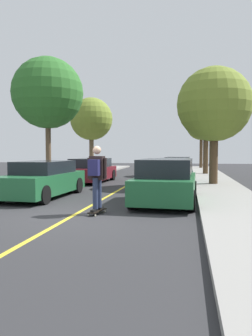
{
  "coord_description": "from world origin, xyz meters",
  "views": [
    {
      "loc": [
        3.07,
        -8.32,
        1.75
      ],
      "look_at": [
        0.17,
        6.93,
        0.96
      ],
      "focal_mm": 35.06,
      "sensor_mm": 36.0,
      "label": 1
    }
  ],
  "objects_px": {
    "parked_car_left_nearest": "(44,180)",
    "skateboard": "(97,211)",
    "parked_car_right_nearest": "(166,181)",
    "skateboarder": "(97,174)",
    "street_tree_right_nearest": "(214,105)",
    "street_tree_right_near": "(206,116)",
    "street_tree_right_far": "(201,125)",
    "parked_car_left_near": "(91,170)",
    "street_tree_left_near": "(91,119)",
    "parked_car_right_far": "(178,167)",
    "parked_car_right_near": "(174,171)",
    "street_tree_left_nearest": "(48,93)"
  },
  "relations": [
    {
      "from": "parked_car_right_nearest",
      "to": "street_tree_left_near",
      "type": "distance_m",
      "value": 15.36
    },
    {
      "from": "street_tree_right_nearest",
      "to": "parked_car_right_near",
      "type": "bearing_deg",
      "value": 156.54
    },
    {
      "from": "parked_car_left_nearest",
      "to": "street_tree_right_nearest",
      "type": "xyz_separation_m",
      "value": [
        6.67,
        5.25,
        3.38
      ]
    },
    {
      "from": "parked_car_right_far",
      "to": "skateboarder",
      "type": "bearing_deg",
      "value": -96.77
    },
    {
      "from": "parked_car_right_near",
      "to": "parked_car_right_far",
      "type": "xyz_separation_m",
      "value": [
        -0.0,
        5.88,
        -0.02
      ]
    },
    {
      "from": "parked_car_right_far",
      "to": "parked_car_left_near",
      "type": "bearing_deg",
      "value": -129.22
    },
    {
      "from": "parked_car_left_near",
      "to": "parked_car_right_nearest",
      "type": "xyz_separation_m",
      "value": [
        4.69,
        -6.75,
        0.06
      ]
    },
    {
      "from": "parked_car_right_near",
      "to": "street_tree_right_nearest",
      "type": "distance_m",
      "value": 4.0
    },
    {
      "from": "parked_car_right_nearest",
      "to": "parked_car_right_near",
      "type": "bearing_deg",
      "value": 90.0
    },
    {
      "from": "parked_car_right_nearest",
      "to": "street_tree_right_near",
      "type": "bearing_deg",
      "value": 81.61
    },
    {
      "from": "parked_car_right_nearest",
      "to": "street_tree_left_nearest",
      "type": "relative_size",
      "value": 0.67
    },
    {
      "from": "street_tree_right_nearest",
      "to": "parked_car_left_nearest",
      "type": "bearing_deg",
      "value": -141.75
    },
    {
      "from": "street_tree_right_near",
      "to": "street_tree_right_far",
      "type": "xyz_separation_m",
      "value": [
        0.0,
        8.68,
        0.04
      ]
    },
    {
      "from": "parked_car_left_nearest",
      "to": "skateboard",
      "type": "distance_m",
      "value": 4.14
    },
    {
      "from": "skateboard",
      "to": "skateboarder",
      "type": "bearing_deg",
      "value": -98.43
    },
    {
      "from": "street_tree_right_nearest",
      "to": "parked_car_right_nearest",
      "type": "bearing_deg",
      "value": -108.9
    },
    {
      "from": "skateboarder",
      "to": "parked_car_left_near",
      "type": "bearing_deg",
      "value": 107.73
    },
    {
      "from": "parked_car_right_nearest",
      "to": "parked_car_right_near",
      "type": "distance_m",
      "value": 6.61
    },
    {
      "from": "parked_car_left_near",
      "to": "street_tree_left_near",
      "type": "xyz_separation_m",
      "value": [
        -1.97,
        6.64,
        3.56
      ]
    },
    {
      "from": "street_tree_right_near",
      "to": "skateboard",
      "type": "relative_size",
      "value": 6.72
    },
    {
      "from": "parked_car_left_nearest",
      "to": "street_tree_left_nearest",
      "type": "distance_m",
      "value": 6.72
    },
    {
      "from": "skateboarder",
      "to": "street_tree_left_near",
      "type": "bearing_deg",
      "value": 107.23
    },
    {
      "from": "parked_car_right_nearest",
      "to": "street_tree_right_far",
      "type": "xyz_separation_m",
      "value": [
        1.97,
        22.04,
        3.58
      ]
    },
    {
      "from": "parked_car_left_near",
      "to": "street_tree_right_nearest",
      "type": "relative_size",
      "value": 0.78
    },
    {
      "from": "street_tree_right_far",
      "to": "parked_car_right_far",
      "type": "bearing_deg",
      "value": -101.68
    },
    {
      "from": "parked_car_right_nearest",
      "to": "parked_car_right_near",
      "type": "height_order",
      "value": "parked_car_right_nearest"
    },
    {
      "from": "parked_car_left_near",
      "to": "street_tree_left_nearest",
      "type": "height_order",
      "value": "street_tree_left_nearest"
    },
    {
      "from": "parked_car_right_near",
      "to": "street_tree_right_far",
      "type": "xyz_separation_m",
      "value": [
        1.97,
        15.43,
        3.63
      ]
    },
    {
      "from": "parked_car_left_nearest",
      "to": "street_tree_right_near",
      "type": "relative_size",
      "value": 0.79
    },
    {
      "from": "parked_car_left_nearest",
      "to": "parked_car_right_far",
      "type": "relative_size",
      "value": 1.0
    },
    {
      "from": "parked_car_right_far",
      "to": "parked_car_left_nearest",
      "type": "bearing_deg",
      "value": -111.37
    },
    {
      "from": "parked_car_left_near",
      "to": "street_tree_left_near",
      "type": "height_order",
      "value": "street_tree_left_near"
    },
    {
      "from": "parked_car_left_near",
      "to": "street_tree_right_nearest",
      "type": "distance_m",
      "value": 7.54
    },
    {
      "from": "parked_car_right_far",
      "to": "street_tree_right_near",
      "type": "relative_size",
      "value": 0.79
    },
    {
      "from": "street_tree_right_far",
      "to": "skateboard",
      "type": "xyz_separation_m",
      "value": [
        -3.74,
        -24.41,
        -4.24
      ]
    },
    {
      "from": "parked_car_left_near",
      "to": "street_tree_right_near",
      "type": "bearing_deg",
      "value": 44.77
    },
    {
      "from": "parked_car_left_nearest",
      "to": "skateboarder",
      "type": "bearing_deg",
      "value": -44.79
    },
    {
      "from": "parked_car_left_near",
      "to": "street_tree_right_near",
      "type": "distance_m",
      "value": 10.06
    },
    {
      "from": "parked_car_right_nearest",
      "to": "skateboarder",
      "type": "height_order",
      "value": "skateboarder"
    },
    {
      "from": "parked_car_right_near",
      "to": "street_tree_left_near",
      "type": "distance_m",
      "value": 10.14
    },
    {
      "from": "skateboard",
      "to": "skateboarder",
      "type": "relative_size",
      "value": 0.48
    },
    {
      "from": "street_tree_right_nearest",
      "to": "street_tree_right_near",
      "type": "height_order",
      "value": "street_tree_right_near"
    },
    {
      "from": "parked_car_right_far",
      "to": "street_tree_left_nearest",
      "type": "relative_size",
      "value": 0.69
    },
    {
      "from": "parked_car_left_nearest",
      "to": "parked_car_right_near",
      "type": "xyz_separation_m",
      "value": [
        4.69,
        6.11,
        0.01
      ]
    },
    {
      "from": "parked_car_left_near",
      "to": "parked_car_right_near",
      "type": "distance_m",
      "value": 4.7
    },
    {
      "from": "street_tree_left_nearest",
      "to": "street_tree_right_far",
      "type": "distance_m",
      "value": 18.77
    },
    {
      "from": "parked_car_right_near",
      "to": "street_tree_right_nearest",
      "type": "height_order",
      "value": "street_tree_right_nearest"
    },
    {
      "from": "parked_car_right_nearest",
      "to": "street_tree_right_near",
      "type": "distance_m",
      "value": 13.96
    },
    {
      "from": "street_tree_left_near",
      "to": "street_tree_right_near",
      "type": "relative_size",
      "value": 0.99
    },
    {
      "from": "street_tree_left_nearest",
      "to": "street_tree_right_near",
      "type": "distance_m",
      "value": 11.77
    }
  ]
}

